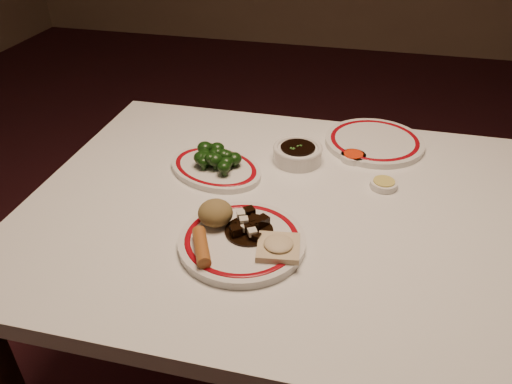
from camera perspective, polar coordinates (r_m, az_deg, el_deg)
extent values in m
cube|color=white|center=(1.13, 4.39, -2.37)|extent=(1.20, 0.90, 0.04)
cylinder|color=black|center=(1.79, -11.24, -2.44)|extent=(0.06, 0.06, 0.71)
cylinder|color=black|center=(1.71, 24.44, -7.25)|extent=(0.06, 0.06, 0.71)
cylinder|color=silver|center=(1.00, -1.60, -5.69)|extent=(0.33, 0.33, 0.02)
torus|color=maroon|center=(0.99, -1.61, -5.29)|extent=(0.29, 0.29, 0.00)
ellipsoid|color=olive|center=(1.02, -4.66, -2.39)|extent=(0.07, 0.07, 0.05)
cylinder|color=#AB632A|center=(0.96, -6.26, -6.22)|extent=(0.07, 0.10, 0.03)
cube|color=#CBB88F|center=(0.96, 2.57, -6.35)|extent=(0.09, 0.09, 0.01)
ellipsoid|color=#CBB88F|center=(0.96, 2.59, -5.91)|extent=(0.06, 0.06, 0.02)
cylinder|color=black|center=(1.01, -0.81, -4.47)|extent=(0.10, 0.10, 0.00)
cube|color=black|center=(1.02, 0.80, -3.35)|extent=(0.03, 0.03, 0.02)
cube|color=black|center=(1.01, -1.17, -3.32)|extent=(0.02, 0.02, 0.02)
cube|color=black|center=(1.01, 0.17, -3.57)|extent=(0.02, 0.02, 0.02)
cube|color=black|center=(0.98, 0.06, -5.19)|extent=(0.02, 0.02, 0.02)
cube|color=black|center=(1.01, -0.14, -3.35)|extent=(0.02, 0.02, 0.02)
cube|color=black|center=(1.00, -1.81, -3.77)|extent=(0.02, 0.02, 0.02)
cube|color=black|center=(1.01, -0.51, -3.79)|extent=(0.03, 0.03, 0.02)
cube|color=black|center=(1.00, -0.80, -4.10)|extent=(0.03, 0.03, 0.02)
cube|color=black|center=(1.01, -0.49, -3.90)|extent=(0.02, 0.02, 0.02)
cube|color=black|center=(1.03, -0.77, -2.33)|extent=(0.03, 0.03, 0.02)
cube|color=black|center=(1.00, -0.48, -3.76)|extent=(0.02, 0.02, 0.02)
cube|color=black|center=(0.99, -2.32, -4.49)|extent=(0.03, 0.03, 0.02)
cube|color=black|center=(1.02, 0.08, -3.27)|extent=(0.02, 0.02, 0.02)
cube|color=black|center=(1.01, -0.39, -3.95)|extent=(0.03, 0.03, 0.02)
cube|color=black|center=(1.01, -0.59, -3.42)|extent=(0.02, 0.02, 0.01)
cube|color=beige|center=(1.02, -1.73, -2.57)|extent=(0.02, 0.02, 0.01)
cube|color=beige|center=(0.98, -0.42, -4.60)|extent=(0.02, 0.02, 0.01)
cube|color=beige|center=(1.00, -1.39, -4.01)|extent=(0.02, 0.02, 0.01)
cube|color=beige|center=(1.00, -1.40, -3.28)|extent=(0.02, 0.02, 0.01)
torus|color=maroon|center=(1.23, -4.65, 2.97)|extent=(0.28, 0.28, 0.00)
cylinder|color=#23471C|center=(1.25, -4.43, 3.65)|extent=(0.01, 0.01, 0.01)
ellipsoid|color=black|center=(1.24, -4.46, 4.20)|extent=(0.03, 0.03, 0.02)
cylinder|color=#23471C|center=(1.19, -3.67, 2.20)|extent=(0.01, 0.01, 0.01)
ellipsoid|color=black|center=(1.18, -3.70, 2.89)|extent=(0.03, 0.03, 0.03)
cylinder|color=#23471C|center=(1.27, -5.44, 4.23)|extent=(0.01, 0.01, 0.01)
ellipsoid|color=black|center=(1.26, -5.48, 4.88)|extent=(0.04, 0.04, 0.03)
cylinder|color=#23471C|center=(1.25, -5.86, 3.74)|extent=(0.01, 0.01, 0.01)
ellipsoid|color=black|center=(1.24, -5.90, 4.37)|extent=(0.03, 0.03, 0.03)
cylinder|color=#23471C|center=(1.26, -5.91, 4.01)|extent=(0.01, 0.01, 0.02)
ellipsoid|color=black|center=(1.25, -5.96, 4.63)|extent=(0.03, 0.03, 0.02)
cylinder|color=#23471C|center=(1.27, -5.82, 4.29)|extent=(0.01, 0.01, 0.02)
ellipsoid|color=black|center=(1.26, -5.87, 5.05)|extent=(0.04, 0.04, 0.03)
cylinder|color=#23471C|center=(1.23, -5.76, 3.12)|extent=(0.01, 0.01, 0.01)
ellipsoid|color=black|center=(1.22, -5.80, 3.85)|extent=(0.04, 0.04, 0.03)
cylinder|color=#23471C|center=(1.25, -4.04, 3.81)|extent=(0.01, 0.01, 0.01)
ellipsoid|color=black|center=(1.24, -4.07, 4.39)|extent=(0.03, 0.03, 0.02)
cylinder|color=#23471C|center=(1.21, -3.42, 2.78)|extent=(0.01, 0.01, 0.01)
ellipsoid|color=black|center=(1.21, -3.45, 3.42)|extent=(0.04, 0.04, 0.03)
cylinder|color=#23471C|center=(1.23, -3.96, 3.07)|extent=(0.01, 0.01, 0.01)
ellipsoid|color=black|center=(1.22, -3.99, 3.68)|extent=(0.04, 0.04, 0.03)
cylinder|color=#23471C|center=(1.22, -6.01, 2.87)|extent=(0.01, 0.01, 0.01)
ellipsoid|color=black|center=(1.21, -6.05, 3.49)|extent=(0.03, 0.03, 0.02)
cylinder|color=#23471C|center=(1.22, -4.66, 2.94)|extent=(0.01, 0.01, 0.02)
ellipsoid|color=black|center=(1.21, -4.70, 3.73)|extent=(0.04, 0.04, 0.03)
cylinder|color=#23471C|center=(1.23, -6.18, 3.19)|extent=(0.01, 0.01, 0.01)
ellipsoid|color=black|center=(1.22, -6.23, 3.92)|extent=(0.04, 0.04, 0.03)
cylinder|color=#23471C|center=(1.24, -3.31, 3.60)|extent=(0.01, 0.01, 0.01)
ellipsoid|color=black|center=(1.24, -3.33, 4.18)|extent=(0.03, 0.03, 0.03)
cylinder|color=#23471C|center=(1.23, -2.51, 3.17)|extent=(0.01, 0.01, 0.01)
ellipsoid|color=black|center=(1.22, -2.53, 3.83)|extent=(0.04, 0.04, 0.03)
cylinder|color=#23471C|center=(1.23, -3.70, 3.33)|extent=(0.01, 0.01, 0.01)
ellipsoid|color=black|center=(1.22, -3.73, 3.94)|extent=(0.03, 0.03, 0.02)
ellipsoid|color=black|center=(1.22, -4.61, 4.54)|extent=(0.03, 0.03, 0.02)
ellipsoid|color=black|center=(1.21, -4.41, 4.56)|extent=(0.03, 0.03, 0.02)
ellipsoid|color=black|center=(1.20, -5.28, 3.93)|extent=(0.03, 0.03, 0.02)
ellipsoid|color=black|center=(1.21, -3.71, 4.30)|extent=(0.03, 0.03, 0.03)
ellipsoid|color=black|center=(1.21, -3.39, 4.21)|extent=(0.03, 0.03, 0.02)
ellipsoid|color=black|center=(1.22, -4.69, 4.45)|extent=(0.03, 0.03, 0.02)
ellipsoid|color=black|center=(1.24, -4.46, 4.99)|extent=(0.04, 0.04, 0.03)
cylinder|color=silver|center=(1.27, 4.77, 4.28)|extent=(0.12, 0.12, 0.04)
cylinder|color=black|center=(1.26, 4.81, 5.10)|extent=(0.09, 0.09, 0.00)
cylinder|color=silver|center=(1.30, 11.04, 3.92)|extent=(0.06, 0.06, 0.02)
cylinder|color=red|center=(1.30, 11.09, 4.28)|extent=(0.05, 0.05, 0.00)
cylinder|color=silver|center=(1.21, 14.37, 0.83)|extent=(0.06, 0.06, 0.02)
cylinder|color=#CEBD54|center=(1.20, 14.44, 1.21)|extent=(0.05, 0.05, 0.00)
cylinder|color=silver|center=(1.39, 13.36, 5.57)|extent=(0.28, 0.28, 0.02)
torus|color=maroon|center=(1.38, 13.41, 5.86)|extent=(0.24, 0.24, 0.00)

